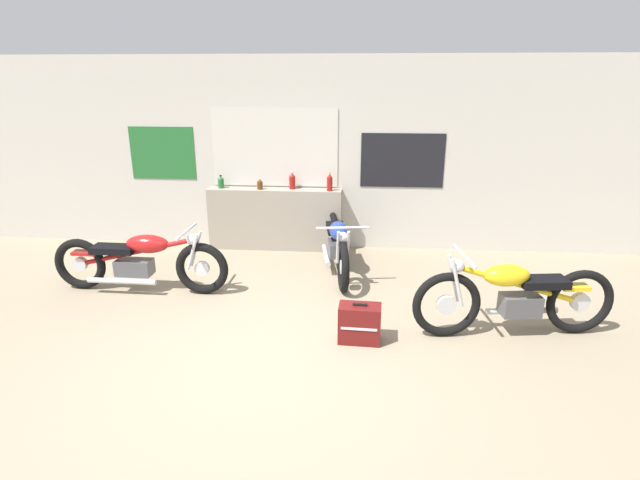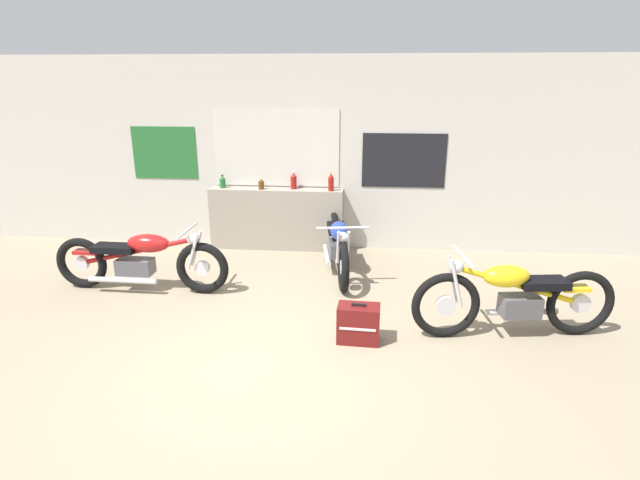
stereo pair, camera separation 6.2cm
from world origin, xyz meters
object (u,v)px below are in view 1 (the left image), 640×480
Objects in this scene: motorcycle_red at (139,261)px; motorcycle_blue at (337,243)px; bottle_center at (292,181)px; motorcycle_yellow at (514,296)px; bottle_left_center at (260,184)px; bottle_leftmost at (221,182)px; hard_case_darkred at (360,323)px; bottle_right_center at (330,182)px.

motorcycle_blue is at bearing 20.30° from motorcycle_red.
motorcycle_blue is at bearing -51.29° from bottle_center.
motorcycle_blue is at bearing 139.23° from motorcycle_yellow.
bottle_leftmost is at bearing 175.83° from bottle_left_center.
motorcycle_blue is (0.72, -0.90, -0.65)m from bottle_center.
bottle_left_center is 0.08× the size of motorcycle_blue.
bottle_center is 3.06m from hard_case_darkred.
motorcycle_yellow is at bearing -40.77° from motorcycle_blue.
motorcycle_blue is 1.90m from hard_case_darkred.
bottle_center reaches higher than motorcycle_blue.
motorcycle_red is 2.84m from hard_case_darkred.
bottle_center is at bearing 110.58° from hard_case_darkred.
bottle_left_center is 0.08× the size of motorcycle_red.
motorcycle_red is 1.11× the size of motorcycle_blue.
motorcycle_yellow is (2.56, -2.49, -0.62)m from bottle_center.
bottle_leftmost is at bearing 154.05° from motorcycle_blue.
motorcycle_red is (-1.62, -1.76, -0.64)m from bottle_center.
motorcycle_yellow reaches higher than motorcycle_red.
bottle_left_center is 2.13m from motorcycle_red.
bottle_center is 3.63m from motorcycle_yellow.
bottle_center reaches higher than hard_case_darkred.
bottle_right_center reaches higher than motorcycle_blue.
bottle_right_center is 0.13× the size of motorcycle_red.
bottle_right_center is 3.19m from motorcycle_yellow.
bottle_left_center is 3.18m from hard_case_darkred.
bottle_right_center is (0.56, -0.09, 0.01)m from bottle_center.
bottle_leftmost is 3.54m from hard_case_darkred.
bottle_right_center reaches higher than hard_case_darkred.
bottle_leftmost is at bearing -178.40° from bottle_center.
hard_case_darkred is (0.32, -1.86, -0.20)m from motorcycle_blue.
motorcycle_red is at bearing -159.70° from motorcycle_blue.
bottle_right_center reaches higher than bottle_leftmost.
bottle_center is 0.62× the size of hard_case_darkred.
bottle_left_center is at bearing -171.16° from bottle_center.
motorcycle_red reaches higher than hard_case_darkred.
bottle_center reaches higher than bottle_left_center.
bottle_right_center reaches higher than motorcycle_yellow.
bottle_center is 0.94× the size of bottle_right_center.
bottle_right_center is 0.65× the size of hard_case_darkred.
hard_case_darkred is at bearing -20.54° from motorcycle_red.
bottle_leftmost is 0.09× the size of motorcycle_red.
motorcycle_red is at bearing -142.41° from bottle_right_center.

